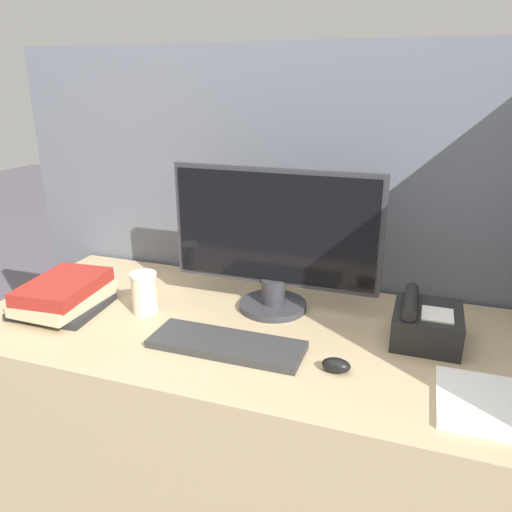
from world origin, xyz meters
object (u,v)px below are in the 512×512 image
coffee_cup (144,293)px  mouse (336,365)px  book_stack (64,295)px  desk_telephone (426,324)px  monitor (274,243)px  keyboard (228,345)px

coffee_cup → mouse: bearing=-12.5°
book_stack → desk_telephone: size_ratio=1.46×
mouse → monitor: bearing=130.7°
mouse → book_stack: (-0.83, 0.07, 0.03)m
monitor → coffee_cup: (-0.35, -0.15, -0.15)m
monitor → keyboard: bearing=-98.4°
coffee_cup → book_stack: coffee_cup is taller
desk_telephone → book_stack: bearing=-171.3°
mouse → keyboard: bearing=176.5°
monitor → book_stack: size_ratio=2.19×
keyboard → book_stack: size_ratio=1.42×
mouse → coffee_cup: size_ratio=0.55×
monitor → keyboard: 0.34m
monitor → desk_telephone: bearing=-7.5°
desk_telephone → keyboard: bearing=-156.3°
monitor → book_stack: 0.65m
coffee_cup → desk_telephone: size_ratio=0.65×
monitor → coffee_cup: 0.41m
book_stack → desk_telephone: bearing=8.7°
keyboard → desk_telephone: 0.52m
monitor → book_stack: bearing=-159.9°
coffee_cup → book_stack: 0.25m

